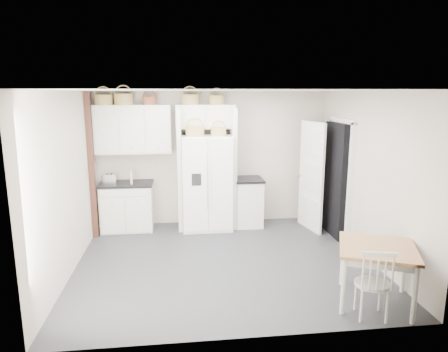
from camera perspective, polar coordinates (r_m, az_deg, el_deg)
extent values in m
plane|color=#353538|center=(6.34, 0.10, -12.07)|extent=(4.50, 4.50, 0.00)
plane|color=white|center=(5.80, 0.11, 12.13)|extent=(4.50, 4.50, 0.00)
plane|color=#AEA69E|center=(7.89, -1.62, 2.56)|extent=(4.50, 0.00, 4.50)
plane|color=#AEA69E|center=(6.10, -21.38, -1.01)|extent=(0.00, 4.00, 4.00)
plane|color=#AEA69E|center=(6.59, 19.92, 0.00)|extent=(0.00, 4.00, 4.00)
cube|color=white|center=(7.60, -2.48, -0.90)|extent=(0.93, 0.75, 1.79)
cube|color=silver|center=(7.82, -13.64, -4.35)|extent=(0.94, 0.60, 0.87)
cube|color=silver|center=(7.87, 3.43, -3.82)|extent=(0.51, 0.61, 0.90)
cube|color=#A3693B|center=(5.40, 20.83, -13.04)|extent=(1.16, 1.16, 0.74)
cube|color=silver|center=(5.05, 20.43, -14.23)|extent=(0.47, 0.44, 0.82)
cube|color=black|center=(7.71, -13.80, -1.09)|extent=(0.98, 0.64, 0.04)
cube|color=black|center=(7.76, 3.48, -0.48)|extent=(0.55, 0.65, 0.04)
cube|color=silver|center=(7.69, -16.04, -0.40)|extent=(0.27, 0.17, 0.18)
cube|color=maroon|center=(7.59, -13.17, -0.24)|extent=(0.04, 0.15, 0.22)
cube|color=beige|center=(7.59, -13.08, -0.19)|extent=(0.04, 0.16, 0.23)
cylinder|color=olive|center=(7.70, -16.83, 10.38)|extent=(0.33, 0.33, 0.18)
cylinder|color=olive|center=(7.65, -14.14, 10.58)|extent=(0.34, 0.34, 0.20)
cylinder|color=brown|center=(7.61, -10.62, 10.53)|extent=(0.26, 0.26, 0.15)
cylinder|color=olive|center=(7.60, -4.87, 10.83)|extent=(0.34, 0.34, 0.19)
cylinder|color=olive|center=(7.63, -1.11, 10.81)|extent=(0.30, 0.30, 0.17)
cylinder|color=olive|center=(7.33, -4.17, 6.42)|extent=(0.33, 0.33, 0.18)
cylinder|color=olive|center=(7.37, -0.79, 6.37)|extent=(0.28, 0.28, 0.15)
cube|color=silver|center=(7.66, -12.85, 6.51)|extent=(1.40, 0.34, 0.90)
cube|color=silver|center=(7.62, -2.68, 8.46)|extent=(1.12, 0.34, 0.45)
cube|color=silver|center=(7.59, -6.38, 0.97)|extent=(0.08, 0.60, 2.30)
cube|color=silver|center=(7.67, 1.27, 1.15)|extent=(0.08, 0.60, 2.30)
cube|color=#3D1F17|center=(7.38, -18.43, 1.30)|extent=(0.09, 0.09, 2.60)
cube|color=black|center=(7.50, 15.78, -0.52)|extent=(0.18, 0.85, 2.05)
cube|color=white|center=(7.68, 12.35, -0.06)|extent=(0.21, 0.79, 2.05)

